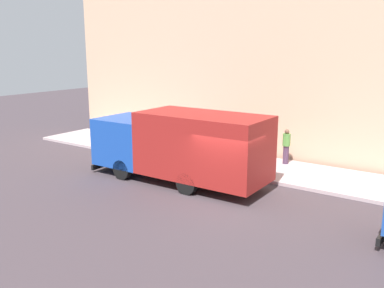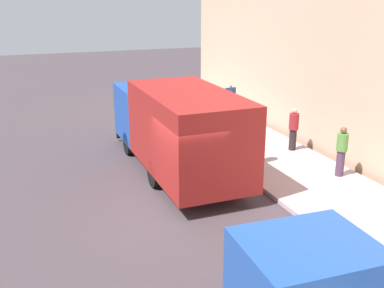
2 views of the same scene
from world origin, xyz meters
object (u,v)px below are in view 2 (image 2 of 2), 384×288
Objects in this scene: large_utility_truck at (176,126)px; traffic_cone_orange at (201,129)px; pedestrian_standing at (342,150)px; pedestrian_walking at (293,128)px; street_sign_post at (230,114)px; pedestrian_third at (253,140)px.

traffic_cone_orange is at bearing 54.77° from large_utility_truck.
pedestrian_standing reaches higher than traffic_cone_orange.
pedestrian_walking is 2.63m from street_sign_post.
large_utility_truck is 4.72× the size of pedestrian_standing.
pedestrian_walking reaches higher than traffic_cone_orange.
street_sign_post reaches higher than pedestrian_standing.
pedestrian_walking is 4.12m from traffic_cone_orange.
pedestrian_walking is 0.65× the size of street_sign_post.
pedestrian_third is 3.01× the size of traffic_cone_orange.
pedestrian_walking is 2.92m from pedestrian_standing.
street_sign_post is (-2.45, 3.55, 0.64)m from pedestrian_standing.
large_utility_truck is 3.09× the size of street_sign_post.
pedestrian_walking is at bearing 179.07° from pedestrian_standing.
pedestrian_standing is at bearing -55.38° from street_sign_post.
large_utility_truck is 4.13m from traffic_cone_orange.
pedestrian_standing is 1.00× the size of pedestrian_third.
pedestrian_standing is (4.88, -2.78, -0.62)m from large_utility_truck.
pedestrian_standing is at bearing -66.40° from traffic_cone_orange.
pedestrian_standing is 6.60m from traffic_cone_orange.
large_utility_truck reaches higher than pedestrian_walking.
large_utility_truck is at bearing -135.37° from pedestrian_walking.
street_sign_post reaches higher than traffic_cone_orange.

